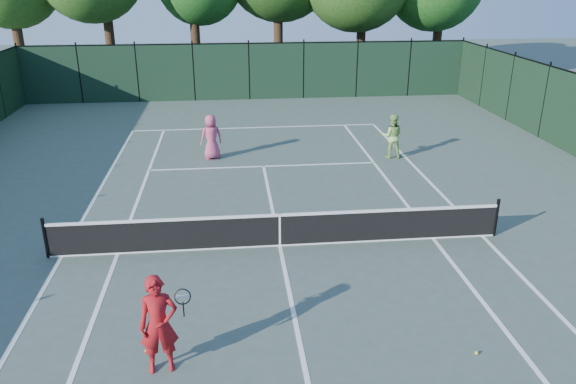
{
  "coord_description": "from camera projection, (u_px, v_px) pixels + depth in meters",
  "views": [
    {
      "loc": [
        -1.18,
        -12.98,
        6.65
      ],
      "look_at": [
        0.32,
        1.0,
        1.1
      ],
      "focal_mm": 35.0,
      "sensor_mm": 36.0,
      "label": 1
    }
  ],
  "objects": [
    {
      "name": "coach",
      "position": [
        159.0,
        325.0,
        9.73
      ],
      "size": [
        0.92,
        0.72,
        1.86
      ],
      "rotation": [
        0.0,
        0.0,
        0.13
      ],
      "color": "#A11218",
      "rests_on": "ground"
    },
    {
      "name": "sideline_doubles_left",
      "position": [
        62.0,
        256.0,
        14.02
      ],
      "size": [
        0.1,
        23.77,
        0.01
      ],
      "primitive_type": "cube",
      "color": "white",
      "rests_on": "ground"
    },
    {
      "name": "sideline_singles_left",
      "position": [
        118.0,
        254.0,
        14.16
      ],
      "size": [
        0.1,
        23.77,
        0.01
      ],
      "primitive_type": "cube",
      "color": "white",
      "rests_on": "ground"
    },
    {
      "name": "baseline_far",
      "position": [
        256.0,
        128.0,
        25.55
      ],
      "size": [
        10.97,
        0.1,
        0.01
      ],
      "primitive_type": "cube",
      "color": "white",
      "rests_on": "ground"
    },
    {
      "name": "ground",
      "position": [
        280.0,
        246.0,
        14.56
      ],
      "size": [
        90.0,
        90.0,
        0.0
      ],
      "primitive_type": "plane",
      "color": "#45534A",
      "rests_on": "ground"
    },
    {
      "name": "sideline_singles_right",
      "position": [
        433.0,
        238.0,
        14.97
      ],
      "size": [
        0.1,
        23.77,
        0.01
      ],
      "primitive_type": "cube",
      "color": "white",
      "rests_on": "ground"
    },
    {
      "name": "service_line_far",
      "position": [
        264.0,
        166.0,
        20.48
      ],
      "size": [
        8.23,
        0.1,
        0.01
      ],
      "primitive_type": "cube",
      "color": "white",
      "rests_on": "ground"
    },
    {
      "name": "fence_far",
      "position": [
        249.0,
        72.0,
        30.66
      ],
      "size": [
        24.0,
        0.05,
        3.0
      ],
      "primitive_type": "cube",
      "color": "black",
      "rests_on": "ground"
    },
    {
      "name": "player_pink",
      "position": [
        211.0,
        137.0,
        21.04
      ],
      "size": [
        0.96,
        0.78,
        1.69
      ],
      "rotation": [
        0.0,
        0.0,
        3.48
      ],
      "color": "#C4456A",
      "rests_on": "ground"
    },
    {
      "name": "loose_ball_near_cart",
      "position": [
        477.0,
        353.0,
        10.43
      ],
      "size": [
        0.07,
        0.07,
        0.07
      ],
      "primitive_type": "sphere",
      "color": "gold",
      "rests_on": "ground"
    },
    {
      "name": "tennis_net",
      "position": [
        280.0,
        229.0,
        14.39
      ],
      "size": [
        11.69,
        0.09,
        1.06
      ],
      "color": "black",
      "rests_on": "ground"
    },
    {
      "name": "loose_ball_midcourt",
      "position": [
        147.0,
        351.0,
        10.48
      ],
      "size": [
        0.07,
        0.07,
        0.07
      ],
      "primitive_type": "sphere",
      "color": "#BBDF2D",
      "rests_on": "ground"
    },
    {
      "name": "sideline_doubles_right",
      "position": [
        482.0,
        236.0,
        15.11
      ],
      "size": [
        0.1,
        23.77,
        0.01
      ],
      "primitive_type": "cube",
      "color": "white",
      "rests_on": "ground"
    },
    {
      "name": "center_service_line",
      "position": [
        280.0,
        246.0,
        14.56
      ],
      "size": [
        0.1,
        12.8,
        0.01
      ],
      "primitive_type": "cube",
      "color": "white",
      "rests_on": "ground"
    },
    {
      "name": "player_green",
      "position": [
        392.0,
        136.0,
        21.2
      ],
      "size": [
        0.9,
        0.75,
        1.67
      ],
      "rotation": [
        0.0,
        0.0,
        2.98
      ],
      "color": "#94C261",
      "rests_on": "ground"
    }
  ]
}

